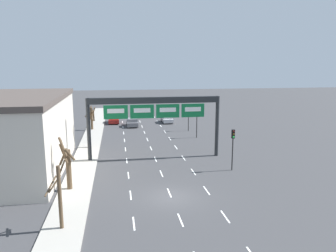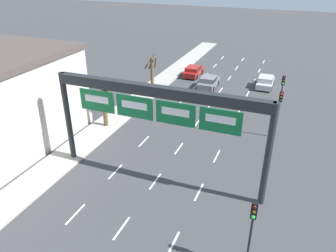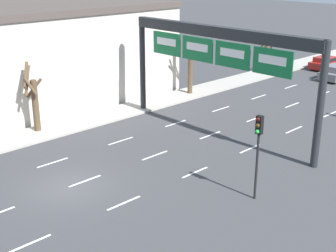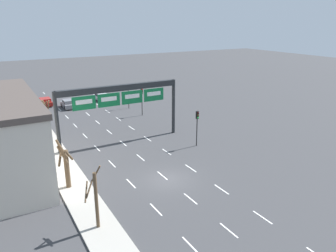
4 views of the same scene
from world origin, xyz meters
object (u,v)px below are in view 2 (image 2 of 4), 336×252
object	(u,v)px
traffic_light_far_end	(280,105)
tree_bare_closest	(152,69)
car_grey	(209,82)
traffic_light_near_gantry	(252,223)
traffic_light_mid_block	(282,87)
tree_bare_furthest	(104,99)
sign_gantry	(156,105)
car_silver	(266,81)
car_red	(193,71)

from	to	relation	value
traffic_light_far_end	tree_bare_closest	xyz separation A→B (m)	(-15.77, 8.16, -0.94)
car_grey	tree_bare_closest	distance (m)	7.23
traffic_light_near_gantry	traffic_light_far_end	world-z (taller)	traffic_light_far_end
car_grey	traffic_light_far_end	xyz separation A→B (m)	(9.03, -10.35, 2.36)
traffic_light_mid_block	tree_bare_furthest	bearing A→B (deg)	-149.59
traffic_light_mid_block	tree_bare_closest	bearing A→B (deg)	168.63
sign_gantry	traffic_light_far_end	size ratio (longest dim) A/B	3.49
car_silver	car_red	world-z (taller)	car_silver
traffic_light_mid_block	car_red	bearing A→B (deg)	143.31
traffic_light_near_gantry	tree_bare_furthest	distance (m)	18.98
car_red	traffic_light_far_end	world-z (taller)	traffic_light_far_end
sign_gantry	car_silver	size ratio (longest dim) A/B	3.64
car_silver	tree_bare_furthest	distance (m)	21.25
sign_gantry	car_red	distance (m)	24.69
car_grey	traffic_light_mid_block	distance (m)	10.60
tree_bare_closest	tree_bare_furthest	size ratio (longest dim) A/B	0.77
car_grey	traffic_light_mid_block	size ratio (longest dim) A/B	0.98
car_silver	traffic_light_mid_block	distance (m)	8.68
traffic_light_near_gantry	traffic_light_mid_block	xyz separation A→B (m)	(-0.18, 20.18, -0.05)
car_grey	traffic_light_far_end	bearing A→B (deg)	-48.89
car_grey	sign_gantry	bearing A→B (deg)	-85.19
traffic_light_near_gantry	traffic_light_mid_block	size ratio (longest dim) A/B	1.02
car_silver	tree_bare_closest	xyz separation A→B (m)	(-13.33, -4.92, 1.43)
traffic_light_near_gantry	tree_bare_furthest	bearing A→B (deg)	143.22
tree_bare_closest	tree_bare_furthest	distance (m)	12.00
sign_gantry	tree_bare_closest	bearing A→B (deg)	115.31
traffic_light_near_gantry	traffic_light_far_end	bearing A→B (deg)	90.09
traffic_light_mid_block	traffic_light_far_end	bearing A→B (deg)	-88.26
car_silver	car_grey	xyz separation A→B (m)	(-6.59, -2.73, 0.01)
sign_gantry	tree_bare_furthest	bearing A→B (deg)	143.20
car_grey	tree_bare_furthest	world-z (taller)	tree_bare_furthest
car_silver	tree_bare_furthest	bearing A→B (deg)	-127.01
traffic_light_near_gantry	tree_bare_furthest	xyz separation A→B (m)	(-15.20, 11.36, -0.19)
car_red	car_grey	bearing A→B (deg)	-48.89
car_silver	tree_bare_furthest	size ratio (longest dim) A/B	0.84
car_red	tree_bare_closest	distance (m)	7.00
traffic_light_far_end	car_red	bearing A→B (deg)	131.11
sign_gantry	car_silver	world-z (taller)	sign_gantry
traffic_light_mid_block	car_grey	bearing A→B (deg)	149.00
car_silver	tree_bare_furthest	xyz separation A→B (m)	(-12.73, -16.88, 2.12)
traffic_light_mid_block	tree_bare_furthest	xyz separation A→B (m)	(-15.02, -8.82, -0.14)
traffic_light_mid_block	traffic_light_far_end	xyz separation A→B (m)	(0.15, -5.01, 0.10)
traffic_light_near_gantry	tree_bare_furthest	size ratio (longest dim) A/B	0.86
car_red	traffic_light_near_gantry	world-z (taller)	traffic_light_near_gantry
car_silver	traffic_light_near_gantry	xyz separation A→B (m)	(2.47, -28.25, 2.31)
car_grey	tree_bare_furthest	xyz separation A→B (m)	(-6.14, -14.15, 2.11)
traffic_light_near_gantry	traffic_light_far_end	xyz separation A→B (m)	(-0.02, 15.17, 0.05)
car_red	tree_bare_closest	world-z (taller)	tree_bare_closest
car_grey	traffic_light_far_end	world-z (taller)	traffic_light_far_end
traffic_light_near_gantry	tree_bare_closest	bearing A→B (deg)	124.11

